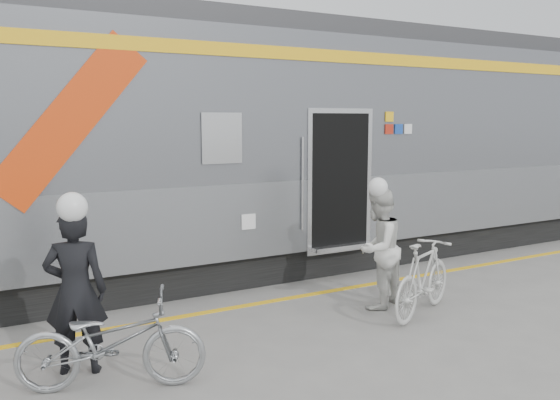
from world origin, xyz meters
TOP-DOWN VIEW (x-y plane):
  - ground at (0.00, 0.00)m, footprint 90.00×90.00m
  - train at (0.18, 4.19)m, footprint 24.00×3.17m
  - safety_strip at (0.00, 2.15)m, footprint 24.00×0.12m
  - man at (-1.93, 1.09)m, footprint 0.71×0.59m
  - bicycle_left at (-1.73, 0.54)m, footprint 1.84×1.19m
  - woman at (1.98, 1.25)m, footprint 0.96×0.88m
  - bicycle_right at (2.28, 0.70)m, footprint 1.67×1.08m
  - helmet_man at (-1.93, 1.09)m, footprint 0.29×0.29m
  - helmet_woman at (1.98, 1.25)m, footprint 0.26×0.26m

SIDE VIEW (x-z plane):
  - ground at x=0.00m, z-range 0.00..0.00m
  - safety_strip at x=0.00m, z-range 0.00..0.01m
  - bicycle_left at x=-1.73m, z-range 0.00..0.92m
  - bicycle_right at x=2.28m, z-range 0.00..0.97m
  - woman at x=1.98m, z-range 0.00..1.61m
  - man at x=-1.93m, z-range 0.00..1.66m
  - helmet_woman at x=1.98m, z-range 1.61..1.87m
  - helmet_man at x=-1.93m, z-range 1.66..1.95m
  - train at x=0.18m, z-range 0.00..4.10m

